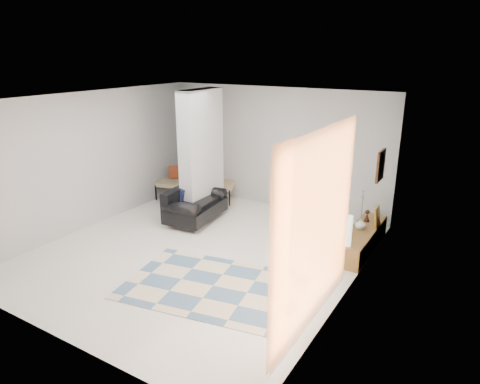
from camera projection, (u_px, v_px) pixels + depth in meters
The scene contains 17 objects.
floor at pixel (201, 252), 7.95m from camera, with size 6.00×6.00×0.00m, color silver.
ceiling at pixel (196, 99), 7.08m from camera, with size 6.00×6.00×0.00m, color white.
wall_back at pixel (275, 148), 9.95m from camera, with size 6.00×6.00×0.00m, color #AEB0B2.
wall_front at pixel (48, 241), 5.07m from camera, with size 6.00×6.00×0.00m, color #AEB0B2.
wall_left at pixel (92, 160), 8.87m from camera, with size 6.00×6.00×0.00m, color #AEB0B2.
wall_right at pixel (352, 208), 6.16m from camera, with size 6.00×6.00×0.00m, color #AEB0B2.
partition_column at pixel (202, 154), 9.36m from camera, with size 0.35×1.20×2.80m, color #B1B6B9.
hallway_door at pixel (202, 154), 11.07m from camera, with size 0.85×0.06×2.04m, color white.
curtain at pixel (318, 230), 5.25m from camera, with size 2.55×2.55×0.00m, color #FF9343.
wall_art at pixel (381, 166), 7.45m from camera, with size 0.04×0.45×0.55m, color #3D2110.
media_console at pixel (362, 239), 8.00m from camera, with size 0.45×1.94×0.80m.
loveseat at pixel (193, 205), 9.33m from camera, with size 1.01×1.55×0.76m.
daybed at pixel (196, 182), 10.77m from camera, with size 2.08×1.38×0.77m.
area_rug at pixel (213, 286), 6.77m from camera, with size 2.76×1.84×0.01m, color beige.
cylinder_lamp at pixel (349, 231), 7.18m from camera, with size 0.10×0.10×0.55m, color silver.
bronze_figurine at pixel (367, 216), 8.27m from camera, with size 0.12×0.12×0.24m, color black, non-canonical shape.
vase at pixel (360, 224), 7.92m from camera, with size 0.20×0.20×0.21m, color silver.
Camera 1 is at (4.35, -5.79, 3.54)m, focal length 32.00 mm.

